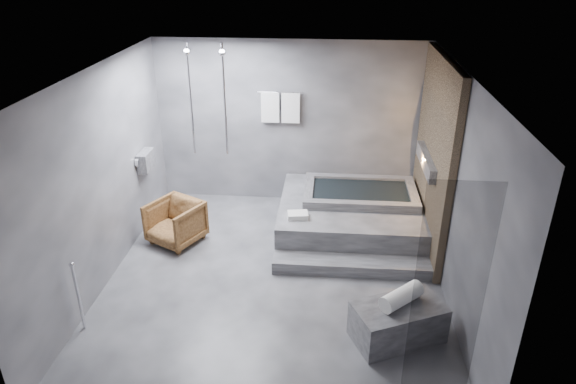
{
  "coord_description": "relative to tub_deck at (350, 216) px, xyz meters",
  "views": [
    {
      "loc": [
        0.68,
        -5.79,
        4.13
      ],
      "look_at": [
        0.16,
        0.3,
        1.18
      ],
      "focal_mm": 32.0,
      "sensor_mm": 36.0,
      "label": 1
    }
  ],
  "objects": [
    {
      "name": "room",
      "position": [
        -0.65,
        -1.21,
        1.48
      ],
      "size": [
        5.0,
        5.04,
        2.82
      ],
      "color": "#323235",
      "rests_on": "ground"
    },
    {
      "name": "tub_deck",
      "position": [
        0.0,
        0.0,
        0.0
      ],
      "size": [
        2.2,
        2.0,
        0.5
      ],
      "primitive_type": "cube",
      "color": "#38383B",
      "rests_on": "ground"
    },
    {
      "name": "rolled_towel",
      "position": [
        0.51,
        -2.46,
        0.31
      ],
      "size": [
        0.54,
        0.52,
        0.2
      ],
      "primitive_type": "cylinder",
      "rotation": [
        0.0,
        1.57,
        0.74
      ],
      "color": "white",
      "rests_on": "concrete_bench"
    },
    {
      "name": "deck_towel",
      "position": [
        -0.79,
        -0.6,
        0.29
      ],
      "size": [
        0.32,
        0.26,
        0.08
      ],
      "primitive_type": "cube",
      "rotation": [
        0.0,
        0.0,
        0.15
      ],
      "color": "silver",
      "rests_on": "tub_deck"
    },
    {
      "name": "concrete_bench",
      "position": [
        0.49,
        -2.5,
        -0.02
      ],
      "size": [
        1.15,
        0.93,
        0.46
      ],
      "primitive_type": "cube",
      "rotation": [
        0.0,
        0.0,
        0.42
      ],
      "color": "#333336",
      "rests_on": "ground"
    },
    {
      "name": "driftwood_chair",
      "position": [
        -2.66,
        -0.6,
        0.08
      ],
      "size": [
        0.96,
        0.97,
        0.66
      ],
      "primitive_type": "imported",
      "rotation": [
        0.0,
        0.0,
        -0.49
      ],
      "color": "#3F240F",
      "rests_on": "ground"
    },
    {
      "name": "tub_step",
      "position": [
        0.0,
        -1.18,
        -0.16
      ],
      "size": [
        2.2,
        0.36,
        0.18
      ],
      "primitive_type": "cube",
      "color": "#38383B",
      "rests_on": "ground"
    }
  ]
}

